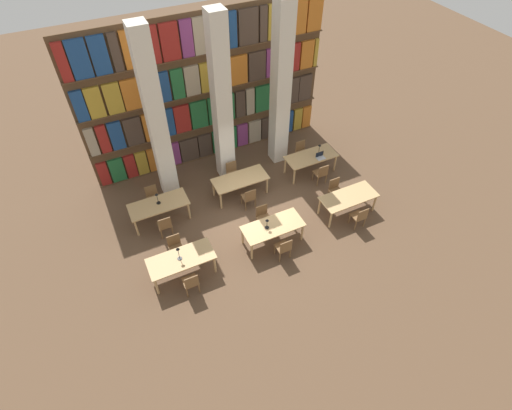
# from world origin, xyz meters

# --- Properties ---
(ground_plane) EXTENTS (40.00, 40.00, 0.00)m
(ground_plane) POSITION_xyz_m (0.00, 0.00, 0.00)
(ground_plane) COLOR brown
(bookshelf_bank) EXTENTS (8.98, 0.35, 5.50)m
(bookshelf_bank) POSITION_xyz_m (0.02, 3.87, 2.71)
(bookshelf_bank) COLOR brown
(bookshelf_bank) RESTS_ON ground_plane
(pillar_left) EXTENTS (0.56, 0.56, 6.00)m
(pillar_left) POSITION_xyz_m (-2.19, 2.50, 3.00)
(pillar_left) COLOR silver
(pillar_left) RESTS_ON ground_plane
(pillar_center) EXTENTS (0.56, 0.56, 6.00)m
(pillar_center) POSITION_xyz_m (0.00, 2.50, 3.00)
(pillar_center) COLOR silver
(pillar_center) RESTS_ON ground_plane
(pillar_right) EXTENTS (0.56, 0.56, 6.00)m
(pillar_right) POSITION_xyz_m (2.19, 2.50, 3.00)
(pillar_right) COLOR silver
(pillar_right) RESTS_ON ground_plane
(reading_table_0) EXTENTS (1.93, 0.85, 0.75)m
(reading_table_0) POSITION_xyz_m (-2.91, -1.18, 0.67)
(reading_table_0) COLOR tan
(reading_table_0) RESTS_ON ground_plane
(chair_0) EXTENTS (0.42, 0.40, 0.87)m
(chair_0) POSITION_xyz_m (-2.89, -1.89, 0.47)
(chair_0) COLOR brown
(chair_0) RESTS_ON ground_plane
(chair_1) EXTENTS (0.42, 0.40, 0.87)m
(chair_1) POSITION_xyz_m (-2.89, -0.47, 0.47)
(chair_1) COLOR brown
(chair_1) RESTS_ON ground_plane
(desk_lamp_0) EXTENTS (0.14, 0.14, 0.50)m
(desk_lamp_0) POSITION_xyz_m (-2.94, -1.18, 1.09)
(desk_lamp_0) COLOR black
(desk_lamp_0) RESTS_ON reading_table_0
(reading_table_1) EXTENTS (1.93, 0.85, 0.75)m
(reading_table_1) POSITION_xyz_m (0.05, -1.22, 0.67)
(reading_table_1) COLOR tan
(reading_table_1) RESTS_ON ground_plane
(chair_2) EXTENTS (0.42, 0.40, 0.87)m
(chair_2) POSITION_xyz_m (0.07, -1.93, 0.47)
(chair_2) COLOR brown
(chair_2) RESTS_ON ground_plane
(chair_3) EXTENTS (0.42, 0.40, 0.87)m
(chair_3) POSITION_xyz_m (0.07, -0.51, 0.47)
(chair_3) COLOR brown
(chair_3) RESTS_ON ground_plane
(desk_lamp_1) EXTENTS (0.14, 0.14, 0.40)m
(desk_lamp_1) POSITION_xyz_m (-0.15, -1.21, 1.02)
(desk_lamp_1) COLOR black
(desk_lamp_1) RESTS_ON reading_table_1
(reading_table_2) EXTENTS (1.93, 0.85, 0.75)m
(reading_table_2) POSITION_xyz_m (2.93, -1.15, 0.67)
(reading_table_2) COLOR tan
(reading_table_2) RESTS_ON ground_plane
(chair_4) EXTENTS (0.42, 0.40, 0.87)m
(chair_4) POSITION_xyz_m (2.91, -1.86, 0.47)
(chair_4) COLOR brown
(chair_4) RESTS_ON ground_plane
(chair_5) EXTENTS (0.42, 0.40, 0.87)m
(chair_5) POSITION_xyz_m (2.91, -0.44, 0.47)
(chair_5) COLOR brown
(chair_5) RESTS_ON ground_plane
(reading_table_3) EXTENTS (1.93, 0.85, 0.75)m
(reading_table_3) POSITION_xyz_m (-2.89, 1.24, 0.67)
(reading_table_3) COLOR tan
(reading_table_3) RESTS_ON ground_plane
(chair_6) EXTENTS (0.42, 0.40, 0.87)m
(chair_6) POSITION_xyz_m (-2.93, 0.53, 0.47)
(chair_6) COLOR brown
(chair_6) RESTS_ON ground_plane
(chair_7) EXTENTS (0.42, 0.40, 0.87)m
(chair_7) POSITION_xyz_m (-2.93, 1.95, 0.47)
(chair_7) COLOR brown
(chair_7) RESTS_ON ground_plane
(desk_lamp_2) EXTENTS (0.14, 0.14, 0.44)m
(desk_lamp_2) POSITION_xyz_m (-2.87, 1.28, 1.05)
(desk_lamp_2) COLOR black
(desk_lamp_2) RESTS_ON reading_table_3
(reading_table_4) EXTENTS (1.93, 0.85, 0.75)m
(reading_table_4) POSITION_xyz_m (0.02, 1.21, 0.67)
(reading_table_4) COLOR tan
(reading_table_4) RESTS_ON ground_plane
(chair_8) EXTENTS (0.42, 0.40, 0.87)m
(chair_8) POSITION_xyz_m (0.04, 0.50, 0.47)
(chair_8) COLOR brown
(chair_8) RESTS_ON ground_plane
(chair_9) EXTENTS (0.42, 0.40, 0.87)m
(chair_9) POSITION_xyz_m (0.04, 1.92, 0.47)
(chair_9) COLOR brown
(chair_9) RESTS_ON ground_plane
(reading_table_5) EXTENTS (1.93, 0.85, 0.75)m
(reading_table_5) POSITION_xyz_m (2.90, 1.21, 0.67)
(reading_table_5) COLOR tan
(reading_table_5) RESTS_ON ground_plane
(chair_10) EXTENTS (0.42, 0.40, 0.87)m
(chair_10) POSITION_xyz_m (2.93, 0.50, 0.47)
(chair_10) COLOR brown
(chair_10) RESTS_ON ground_plane
(chair_11) EXTENTS (0.42, 0.40, 0.87)m
(chair_11) POSITION_xyz_m (2.93, 1.92, 0.47)
(chair_11) COLOR brown
(chair_11) RESTS_ON ground_plane
(desk_lamp_3) EXTENTS (0.14, 0.14, 0.46)m
(desk_lamp_3) POSITION_xyz_m (3.20, 1.19, 1.06)
(desk_lamp_3) COLOR black
(desk_lamp_3) RESTS_ON reading_table_5
(laptop) EXTENTS (0.32, 0.22, 0.21)m
(laptop) POSITION_xyz_m (3.15, 0.98, 0.79)
(laptop) COLOR silver
(laptop) RESTS_ON reading_table_5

